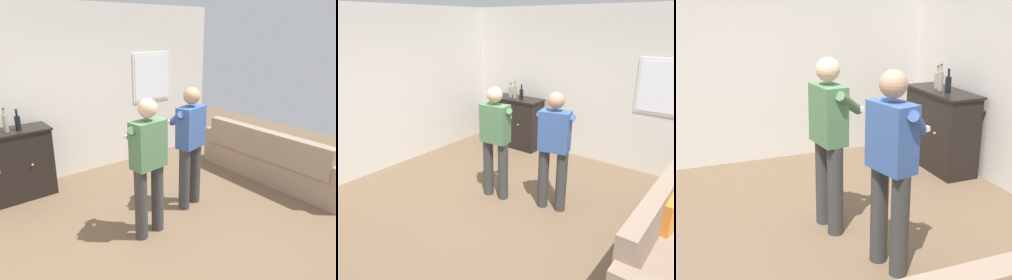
# 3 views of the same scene
# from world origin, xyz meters

# --- Properties ---
(ground) EXTENTS (10.40, 10.40, 0.00)m
(ground) POSITION_xyz_m (0.00, 0.00, 0.00)
(ground) COLOR brown
(wall_back_with_window) EXTENTS (5.20, 0.15, 2.80)m
(wall_back_with_window) POSITION_xyz_m (0.03, 2.66, 1.40)
(wall_back_with_window) COLOR silver
(wall_back_with_window) RESTS_ON ground
(couch) EXTENTS (0.57, 2.56, 0.88)m
(couch) POSITION_xyz_m (2.05, 0.40, 0.33)
(couch) COLOR gray
(couch) RESTS_ON ground
(sideboard_cabinet) EXTENTS (1.13, 0.49, 1.04)m
(sideboard_cabinet) POSITION_xyz_m (-1.43, 2.30, 0.52)
(sideboard_cabinet) COLOR black
(sideboard_cabinet) RESTS_ON ground
(bottle_wine_green) EXTENTS (0.08, 0.08, 0.30)m
(bottle_wine_green) POSITION_xyz_m (-1.28, 2.26, 1.15)
(bottle_wine_green) COLOR black
(bottle_wine_green) RESTS_ON sideboard_cabinet
(bottle_spirits_clear) EXTENTS (0.07, 0.07, 0.34)m
(bottle_spirits_clear) POSITION_xyz_m (-1.43, 2.25, 1.17)
(bottle_spirits_clear) COLOR gray
(bottle_spirits_clear) RESTS_ON sideboard_cabinet
(person_standing_left) EXTENTS (0.55, 0.50, 1.68)m
(person_standing_left) POSITION_xyz_m (-0.38, 0.38, 0.94)
(person_standing_left) COLOR #383838
(person_standing_left) RESTS_ON ground
(person_standing_right) EXTENTS (0.54, 0.51, 1.68)m
(person_standing_right) POSITION_xyz_m (0.46, 0.60, 0.94)
(person_standing_right) COLOR #383838
(person_standing_right) RESTS_ON ground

